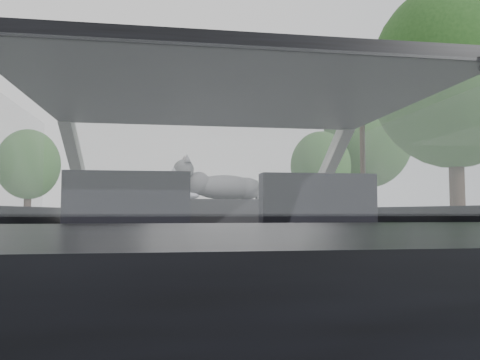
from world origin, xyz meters
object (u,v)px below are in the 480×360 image
object	(u,v)px
other_car	(154,213)
highway_sign	(256,203)
utility_pole	(363,149)
cat	(226,186)
subject_car	(216,252)

from	to	relation	value
other_car	highway_sign	bearing A→B (deg)	57.22
other_car	utility_pole	bearing A→B (deg)	9.65
other_car	highway_sign	xyz separation A→B (m)	(5.84, 9.61, 0.56)
cat	utility_pole	xyz separation A→B (m)	(8.46, 17.35, 2.67)
subject_car	utility_pole	bearing A→B (deg)	64.47
cat	other_car	xyz separation A→B (m)	(-0.94, 15.50, -0.25)
highway_sign	cat	bearing A→B (deg)	-81.15
cat	highway_sign	bearing A→B (deg)	66.06
subject_car	utility_pole	distance (m)	20.15
cat	highway_sign	world-z (taller)	highway_sign
subject_car	cat	distance (m)	0.74
cat	utility_pole	bearing A→B (deg)	51.10
utility_pole	cat	bearing A→B (deg)	-116.00
cat	highway_sign	size ratio (longest dim) A/B	0.22
other_car	highway_sign	world-z (taller)	highway_sign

